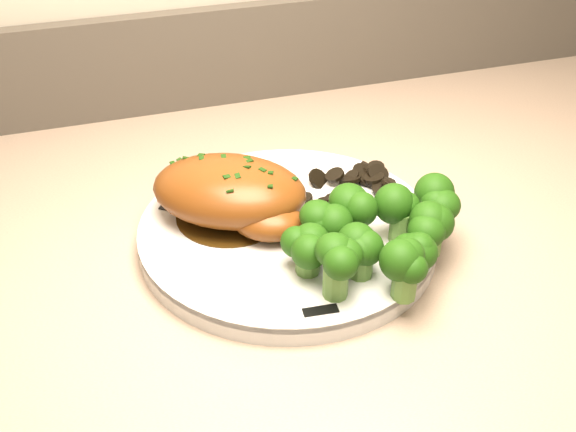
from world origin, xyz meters
name	(u,v)px	position (x,y,z in m)	size (l,w,h in m)	color
plate	(288,233)	(0.48, 1.69, 0.94)	(0.27, 0.27, 0.02)	silver
rim_accent_0	(375,178)	(0.59, 1.74, 0.95)	(0.03, 0.01, 0.00)	black
rim_accent_1	(170,202)	(0.38, 1.75, 0.95)	(0.03, 0.01, 0.00)	black
rim_accent_2	(321,311)	(0.47, 1.57, 0.95)	(0.03, 0.01, 0.00)	black
gravy_pool	(231,215)	(0.43, 1.72, 0.95)	(0.10, 0.10, 0.00)	#3B250A
chicken_breast	(234,194)	(0.44, 1.71, 0.97)	(0.17, 0.15, 0.06)	brown
mushroom_pile	(343,186)	(0.55, 1.73, 0.95)	(0.09, 0.07, 0.02)	black
broccoli_florets	(377,236)	(0.54, 1.61, 0.97)	(0.15, 0.12, 0.05)	#5E8B3B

